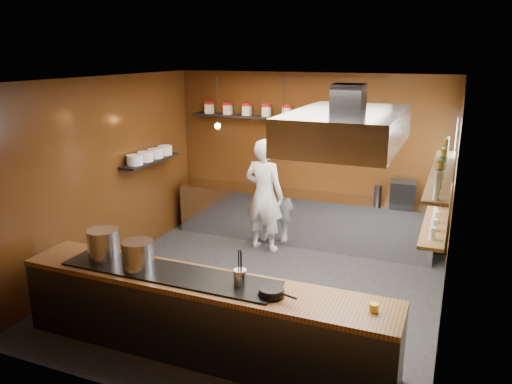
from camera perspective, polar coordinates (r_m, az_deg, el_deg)
The scene contains 26 objects.
floor at distance 7.33m, azimuth -0.12°, elevation -11.41°, with size 5.00×5.00×0.00m, color black.
back_wall at distance 9.07m, azimuth 5.93°, elevation 3.95°, with size 5.00×5.00×0.00m, color black.
left_wall at distance 8.04m, azimuth -16.85°, elevation 1.81°, with size 5.00×5.00×0.00m, color black.
right_wall at distance 6.30m, azimuth 21.41°, elevation -2.40°, with size 5.00×5.00×0.00m, color brown.
ceiling at distance 6.52m, azimuth -0.13°, elevation 12.73°, with size 5.00×5.00×0.00m, color silver.
window_pane at distance 7.86m, azimuth 21.70°, elevation 4.05°, with size 1.00×1.00×0.00m, color white.
prep_counter at distance 9.04m, azimuth 5.14°, elevation -2.98°, with size 4.60×0.65×0.90m, color silver.
pass_counter at distance 5.84m, azimuth -6.35°, elevation -13.91°, with size 4.40×0.72×0.94m.
tin_shelf at distance 9.11m, azimuth 0.31°, elevation 8.55°, with size 2.60×0.26×0.04m, color black.
plate_shelf at distance 8.71m, azimuth -11.95°, elevation 3.53°, with size 0.30×1.40×0.04m, color black.
bottle_shelf_upper at distance 6.48m, azimuth 20.45°, elevation 2.06°, with size 0.26×2.80×0.04m, color brown.
bottle_shelf_lower at distance 6.60m, azimuth 20.06°, elevation -1.91°, with size 0.26×2.80×0.04m, color brown.
extractor_hood at distance 5.81m, azimuth 10.35°, elevation 7.19°, with size 1.20×2.00×0.72m.
pendant_left at distance 8.73m, azimuth -4.41°, elevation 7.87°, with size 0.10×0.10×0.95m.
pendant_right at distance 8.26m, azimuth 3.12°, elevation 7.44°, with size 0.10×0.10×0.95m.
storage_tins at distance 9.04m, azimuth 1.21°, elevation 9.33°, with size 2.43×0.13×0.22m.
plate_stacks at distance 8.69m, azimuth -11.99°, elevation 4.18°, with size 0.26×1.16×0.16m.
bottles at distance 6.45m, azimuth 20.57°, elevation 3.26°, with size 0.06×2.66×0.24m.
wine_glasses at distance 6.58m, azimuth 20.13°, elevation -1.20°, with size 0.07×2.37×0.13m.
stockpot_large at distance 6.26m, azimuth -17.03°, elevation -5.74°, with size 0.38×0.38×0.37m, color silver.
stockpot_small at distance 5.89m, azimuth -13.35°, elevation -7.02°, with size 0.36×0.36×0.33m, color silver.
utensil_crock at distance 5.38m, azimuth -1.83°, elevation -9.75°, with size 0.14×0.14×0.18m, color silver.
frying_pan at distance 5.22m, azimuth 1.81°, elevation -11.28°, with size 0.44×0.28×0.07m.
butter_jar at distance 5.08m, azimuth 13.33°, elevation -12.72°, with size 0.09×0.09×0.08m, color gold.
espresso_machine at distance 8.55m, azimuth 16.40°, elevation -0.12°, with size 0.40×0.38×0.40m, color black.
chef at distance 8.52m, azimuth 0.93°, elevation -0.38°, with size 0.71×0.47×1.95m, color white.
Camera 1 is at (2.49, -6.02, 3.35)m, focal length 35.00 mm.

